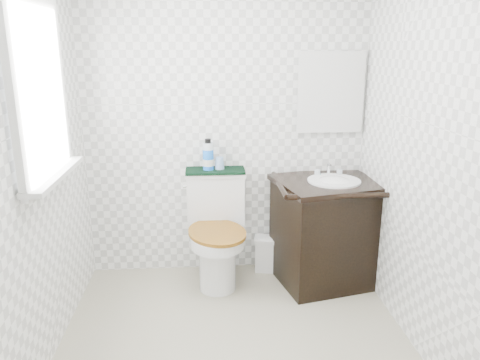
{
  "coord_description": "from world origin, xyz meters",
  "views": [
    {
      "loc": [
        -0.17,
        -2.41,
        1.79
      ],
      "look_at": [
        0.08,
        0.75,
        0.88
      ],
      "focal_mm": 35.0,
      "sensor_mm": 36.0,
      "label": 1
    }
  ],
  "objects": [
    {
      "name": "wall_back",
      "position": [
        0.0,
        1.2,
        1.2
      ],
      "size": [
        2.4,
        0.0,
        2.4
      ],
      "primitive_type": "plane",
      "rotation": [
        1.57,
        0.0,
        0.0
      ],
      "color": "white",
      "rests_on": "ground"
    },
    {
      "name": "floor",
      "position": [
        0.0,
        0.0,
        0.0
      ],
      "size": [
        2.4,
        2.4,
        0.0
      ],
      "primitive_type": "plane",
      "color": "#A8A287",
      "rests_on": "ground"
    },
    {
      "name": "wall_right",
      "position": [
        1.1,
        0.0,
        1.2
      ],
      "size": [
        0.0,
        2.4,
        2.4
      ],
      "primitive_type": "plane",
      "rotation": [
        1.57,
        0.0,
        -1.57
      ],
      "color": "white",
      "rests_on": "ground"
    },
    {
      "name": "mouthwash_bottle",
      "position": [
        -0.14,
        1.09,
        0.99
      ],
      "size": [
        0.08,
        0.08,
        0.24
      ],
      "color": "blue",
      "rests_on": "towel"
    },
    {
      "name": "wall_front",
      "position": [
        0.0,
        -1.2,
        1.2
      ],
      "size": [
        2.4,
        0.0,
        2.4
      ],
      "primitive_type": "plane",
      "rotation": [
        -1.57,
        0.0,
        0.0
      ],
      "color": "white",
      "rests_on": "ground"
    },
    {
      "name": "wall_left",
      "position": [
        -1.1,
        0.0,
        1.2
      ],
      "size": [
        0.0,
        2.4,
        2.4
      ],
      "primitive_type": "plane",
      "rotation": [
        1.57,
        0.0,
        1.57
      ],
      "color": "white",
      "rests_on": "ground"
    },
    {
      "name": "cup",
      "position": [
        -0.05,
        1.11,
        0.92
      ],
      "size": [
        0.07,
        0.07,
        0.09
      ],
      "primitive_type": "cone",
      "color": "#7FA2D0",
      "rests_on": "towel"
    },
    {
      "name": "window",
      "position": [
        -1.07,
        0.25,
        1.55
      ],
      "size": [
        0.02,
        0.7,
        0.9
      ],
      "primitive_type": "cube",
      "color": "white",
      "rests_on": "wall_left"
    },
    {
      "name": "soap_bar",
      "position": [
        0.71,
        1.04,
        0.83
      ],
      "size": [
        0.06,
        0.04,
        0.02
      ],
      "primitive_type": "ellipsoid",
      "color": "#186876",
      "rests_on": "vanity"
    },
    {
      "name": "mirror",
      "position": [
        0.81,
        1.18,
        1.45
      ],
      "size": [
        0.5,
        0.02,
        0.6
      ],
      "primitive_type": "cube",
      "color": "silver",
      "rests_on": "wall_back"
    },
    {
      "name": "vanity",
      "position": [
        0.76,
        0.9,
        0.43
      ],
      "size": [
        0.88,
        0.8,
        0.92
      ],
      "color": "black",
      "rests_on": "floor"
    },
    {
      "name": "trash_bin",
      "position": [
        0.32,
        1.1,
        0.15
      ],
      "size": [
        0.22,
        0.19,
        0.29
      ],
      "color": "white",
      "rests_on": "floor"
    },
    {
      "name": "toilet",
      "position": [
        -0.09,
        0.96,
        0.37
      ],
      "size": [
        0.52,
        0.69,
        0.86
      ],
      "color": "white",
      "rests_on": "floor"
    },
    {
      "name": "towel",
      "position": [
        -0.09,
        1.09,
        0.87
      ],
      "size": [
        0.46,
        0.22,
        0.02
      ],
      "primitive_type": "cube",
      "color": "black",
      "rests_on": "toilet"
    }
  ]
}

